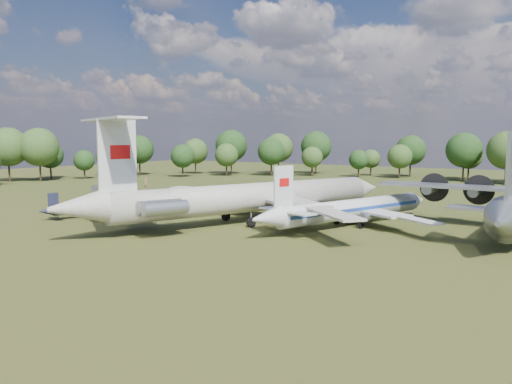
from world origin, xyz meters
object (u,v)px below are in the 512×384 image
Objects in this scene: small_prop_northwest at (120,203)px; person_on_il62 at (146,183)px; il62_airliner at (251,203)px; small_prop_west at (84,211)px; tu104_jet at (353,212)px.

small_prop_northwest is 9.33× the size of person_on_il62.
il62_airliner is 4.14× the size of small_prop_west.
tu104_jet reaches higher than small_prop_northwest.
il62_airliner is 1.55× the size of tu104_jet.
tu104_jet is (13.57, 5.61, -0.99)m from il62_airliner.
tu104_jet is 28.81m from person_on_il62.
small_prop_west is at bearing -134.13° from il62_airliner.
small_prop_northwest is at bearing -35.71° from person_on_il62.
il62_airliner is 26.28m from small_prop_northwest.
il62_airliner is 34.84× the size of person_on_il62.
small_prop_northwest is (-39.72, -7.50, -0.74)m from tu104_jet.
small_prop_west is (-24.06, -10.78, -1.84)m from il62_airliner.
tu104_jet is at bearing 9.18° from small_prop_northwest.
il62_airliner is at bearing 44.54° from small_prop_west.
small_prop_west is (-37.63, -16.39, -0.85)m from tu104_jet.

